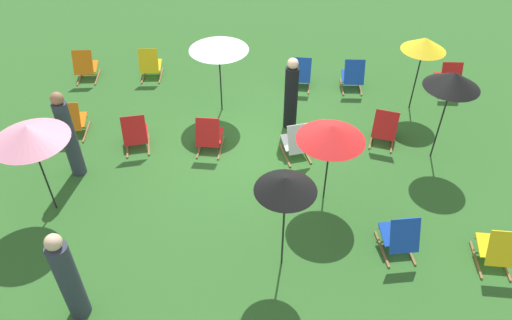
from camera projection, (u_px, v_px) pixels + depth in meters
The scene contains 22 objects.
ground_plane at pixel (258, 142), 10.28m from camera, with size 40.00×40.00×0.00m, color #2D6026.
deckchair_1 at pixel (150, 65), 12.12m from camera, with size 0.52×0.79×0.83m.
deckchair_2 at pixel (448, 79), 11.59m from camera, with size 0.48×0.76×0.83m.
deckchair_3 at pixel (86, 66), 12.06m from camera, with size 0.55×0.80×0.83m.
deckchair_4 at pixel (400, 237), 7.77m from camera, with size 0.58×0.82×0.83m.
deckchair_5 at pixel (498, 249), 7.57m from camera, with size 0.52×0.79×0.83m.
deckchair_6 at pixel (135, 133), 9.90m from camera, with size 0.64×0.85×0.83m.
deckchair_7 at pixel (72, 120), 10.26m from camera, with size 0.55×0.81×0.83m.
deckchair_8 at pixel (297, 142), 9.68m from camera, with size 0.67×0.86×0.83m.
deckchair_11 at pixel (353, 76), 11.69m from camera, with size 0.49×0.76×0.83m.
deckchair_12 at pixel (209, 136), 9.85m from camera, with size 0.52×0.79×0.83m.
deckchair_13 at pixel (301, 74), 11.77m from camera, with size 0.54×0.80×0.83m.
deckchair_14 at pixel (385, 128), 10.04m from camera, with size 0.67×0.86×0.83m.
umbrella_0 at pixel (219, 45), 10.19m from camera, with size 1.29×1.29×1.75m.
umbrella_1 at pixel (28, 133), 7.70m from camera, with size 1.26×1.26×1.83m.
umbrella_2 at pixel (453, 80), 8.78m from camera, with size 1.04×1.04×1.95m.
umbrella_3 at pixel (424, 44), 10.26m from camera, with size 0.96×0.96×1.76m.
umbrella_4 at pixel (331, 133), 8.04m from camera, with size 1.18×1.18×1.64m.
umbrella_5 at pixel (286, 185), 6.72m from camera, with size 0.91×0.91×1.86m.
person_0 at pixel (68, 278), 6.63m from camera, with size 0.42×0.42×1.67m.
person_1 at pixel (69, 136), 8.96m from camera, with size 0.39×0.39×1.84m.
person_2 at pixel (291, 95), 10.22m from camera, with size 0.40×0.40×1.67m.
Camera 1 is at (-0.28, 8.12, 6.32)m, focal length 33.76 mm.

